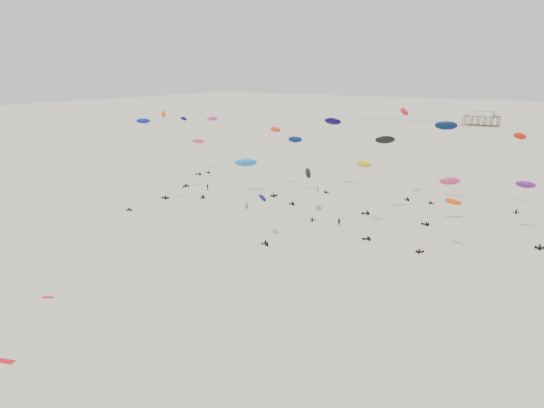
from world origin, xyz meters
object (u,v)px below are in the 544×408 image
Objects in this scene: rig_0 at (519,158)px; rig_9 at (446,188)px; rig_4 at (294,157)px; spectator_0 at (247,209)px; pavilion_main at (481,119)px.

rig_0 is 1.73× the size of rig_9.
rig_0 is 57.93m from rig_4.
rig_0 reaches higher than spectator_0.
rig_9 is (-12.10, -21.39, -5.19)m from rig_0.
pavilion_main is 247.19m from spectator_0.
rig_4 is 22.10m from spectator_0.
spectator_0 is at bearing 107.08° from rig_9.
rig_9 is at bearing 120.40° from rig_4.
pavilion_main is 1.82× the size of rig_9.
pavilion_main is 217.06m from rig_0.
rig_4 is at bearing 14.45° from rig_0.
rig_0 reaches higher than pavilion_main.
rig_9 reaches higher than pavilion_main.
rig_9 is at bearing 57.18° from rig_0.
rig_4 reaches higher than rig_9.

